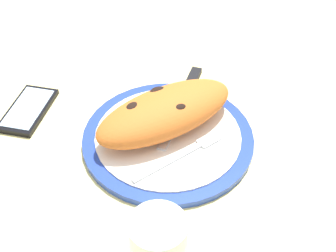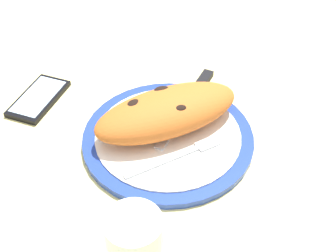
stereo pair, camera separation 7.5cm
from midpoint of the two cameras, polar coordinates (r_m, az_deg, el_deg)
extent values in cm
cube|color=#E5D684|center=(81.10, 2.63, -2.73)|extent=(150.00, 150.00, 3.00)
cylinder|color=#233D99|center=(79.59, 2.68, -1.66)|extent=(29.79, 29.79, 1.25)
cylinder|color=white|center=(79.05, 2.70, -1.26)|extent=(25.33, 25.33, 0.30)
ellipsoid|color=#C16023|center=(78.38, 2.59, 1.63)|extent=(27.34, 14.42, 6.42)
ellipsoid|color=black|center=(75.61, 4.23, 2.16)|extent=(3.18, 2.73, 0.94)
ellipsoid|color=black|center=(76.03, -1.29, 2.53)|extent=(3.57, 3.53, 1.01)
ellipsoid|color=black|center=(79.08, 1.99, 4.27)|extent=(3.61, 3.26, 1.07)
ellipsoid|color=black|center=(80.27, 7.73, 4.40)|extent=(2.09, 1.93, 0.61)
ellipsoid|color=black|center=(80.83, 7.07, 4.77)|extent=(2.18, 2.04, 0.62)
cube|color=silver|center=(74.12, 2.14, -4.67)|extent=(13.53, 1.81, 0.40)
cube|color=silver|center=(77.66, 7.73, -2.34)|extent=(4.14, 2.47, 0.40)
cube|color=silver|center=(80.36, 3.40, -0.05)|extent=(11.58, 8.09, 0.40)
cube|color=black|center=(88.42, 6.32, 4.77)|extent=(9.90, 7.24, 1.20)
cube|color=black|center=(90.29, -13.60, 3.25)|extent=(14.43, 13.21, 1.00)
cube|color=silver|center=(89.93, -13.66, 3.54)|extent=(12.57, 11.46, 0.16)
cylinder|color=silver|center=(61.68, -0.62, -14.45)|extent=(7.67, 7.67, 9.07)
cylinder|color=silver|center=(63.48, -0.60, -15.48)|extent=(7.06, 7.06, 4.41)
camera|label=1|loc=(0.04, -87.24, 2.57)|focal=48.81mm
camera|label=2|loc=(0.04, 92.76, -2.57)|focal=48.81mm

